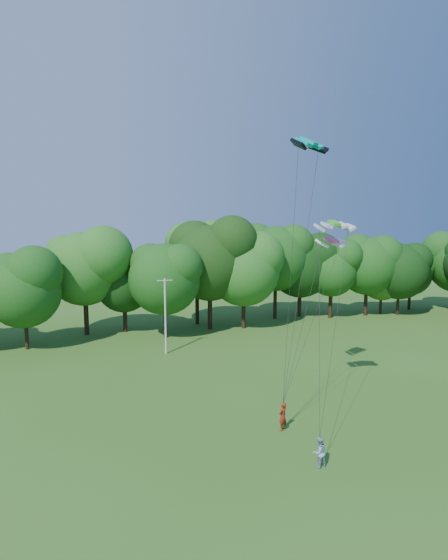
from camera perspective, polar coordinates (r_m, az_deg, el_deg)
name	(u,v)px	position (r m, az deg, el deg)	size (l,w,h in m)	color
ground	(306,530)	(22.03, 10.69, -29.39)	(160.00, 160.00, 0.00)	#2A5918
utility_pole	(165,315)	(44.12, -7.67, -4.59)	(1.54, 0.19, 7.67)	beige
kite_flyer_left	(283,416)	(29.36, 7.68, -17.23)	(0.67, 0.44, 1.84)	maroon
kite_flyer_right	(319,452)	(25.90, 12.34, -21.10)	(0.83, 0.65, 1.71)	#90A9C9
kite_teal	(309,141)	(30.19, 11.02, 17.40)	(3.03, 2.19, 0.72)	#05A398
kite_green	(334,223)	(30.21, 14.19, 7.24)	(2.76, 1.66, 0.42)	green
kite_pink	(331,240)	(31.00, 13.81, 5.12)	(2.14, 1.16, 0.39)	#E6408B
tree_back_center	(210,254)	(53.31, -1.88, 3.36)	(10.22, 10.22, 14.87)	black
tree_back_east	(382,272)	(66.53, 19.95, 1.02)	(6.75, 6.75, 9.82)	#342114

